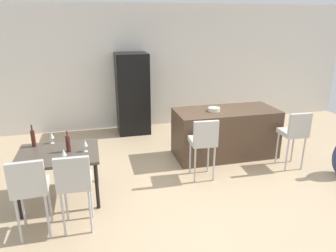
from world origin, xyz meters
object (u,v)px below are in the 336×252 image
(wine_glass_middle, at_px, (64,153))
(refrigerator, at_px, (132,94))
(wine_glass_right, at_px, (85,143))
(wine_bottle_near, at_px, (33,138))
(dining_chair_far, at_px, (74,181))
(kitchen_island, at_px, (225,133))
(dining_table, at_px, (58,157))
(wine_bottle_far, at_px, (68,144))
(fruit_bowl, at_px, (214,109))
(wine_glass_left, at_px, (52,136))
(bar_chair_left, at_px, (204,140))
(bar_chair_middle, at_px, (295,131))
(dining_chair_near, at_px, (30,186))

(wine_glass_middle, height_order, refrigerator, refrigerator)
(wine_glass_right, bearing_deg, wine_bottle_near, 153.30)
(dining_chair_far, xyz_separation_m, wine_bottle_near, (-0.61, 1.14, 0.17))
(wine_glass_middle, distance_m, wine_glass_right, 0.38)
(kitchen_island, relative_size, dining_table, 1.72)
(wine_glass_middle, bearing_deg, dining_chair_far, -74.47)
(dining_chair_far, xyz_separation_m, wine_bottle_far, (-0.10, 0.82, 0.16))
(wine_bottle_far, bearing_deg, fruit_bowl, 18.49)
(kitchen_island, xyz_separation_m, wine_glass_right, (-2.59, -0.93, 0.40))
(kitchen_island, bearing_deg, wine_bottle_near, -170.52)
(wine_bottle_far, bearing_deg, wine_glass_left, 123.87)
(bar_chair_left, height_order, refrigerator, refrigerator)
(kitchen_island, distance_m, wine_glass_right, 2.78)
(bar_chair_middle, xyz_separation_m, dining_chair_near, (-4.15, -0.88, 0.00))
(bar_chair_middle, xyz_separation_m, wine_bottle_near, (-4.26, 0.26, 0.17))
(wine_bottle_near, bearing_deg, kitchen_island, 9.48)
(wine_bottle_far, xyz_separation_m, fruit_bowl, (2.56, 0.86, 0.09))
(kitchen_island, bearing_deg, wine_glass_middle, -157.28)
(bar_chair_left, xyz_separation_m, wine_bottle_far, (-2.07, -0.06, 0.16))
(dining_chair_far, bearing_deg, wine_glass_left, 106.64)
(bar_chair_left, height_order, wine_bottle_far, same)
(wine_glass_right, bearing_deg, bar_chair_left, 3.69)
(bar_chair_left, distance_m, fruit_bowl, 0.96)
(dining_chair_far, xyz_separation_m, wine_glass_right, (0.14, 0.76, 0.17))
(dining_chair_far, bearing_deg, kitchen_island, 31.91)
(wine_glass_left, bearing_deg, bar_chair_middle, -4.62)
(bar_chair_left, distance_m, dining_table, 2.23)
(bar_chair_middle, distance_m, wine_bottle_far, 3.76)
(bar_chair_middle, bearing_deg, dining_chair_near, -168.03)
(wine_bottle_near, bearing_deg, wine_glass_left, 15.11)
(refrigerator, relative_size, fruit_bowl, 8.42)
(wine_glass_right, relative_size, refrigerator, 0.09)
(dining_chair_near, relative_size, refrigerator, 0.57)
(dining_chair_far, bearing_deg, wine_bottle_near, 118.20)
(wine_bottle_far, bearing_deg, dining_table, -179.41)
(bar_chair_left, bearing_deg, wine_bottle_far, -178.24)
(kitchen_island, xyz_separation_m, dining_table, (-2.97, -0.88, 0.21))
(wine_glass_middle, bearing_deg, wine_bottle_far, 83.19)
(kitchen_island, relative_size, wine_glass_middle, 11.14)
(dining_chair_near, distance_m, wine_bottle_near, 1.16)
(fruit_bowl, bearing_deg, dining_chair_far, -145.76)
(bar_chair_middle, distance_m, wine_glass_middle, 3.81)
(bar_chair_left, relative_size, wine_glass_right, 6.03)
(dining_table, bearing_deg, wine_bottle_near, 138.11)
(bar_chair_middle, bearing_deg, wine_glass_right, -178.07)
(wine_glass_middle, bearing_deg, dining_table, 109.50)
(kitchen_island, distance_m, fruit_bowl, 0.56)
(bar_chair_middle, xyz_separation_m, fruit_bowl, (-1.20, 0.79, 0.26))
(wine_glass_middle, bearing_deg, refrigerator, 66.11)
(dining_table, distance_m, wine_glass_left, 0.45)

